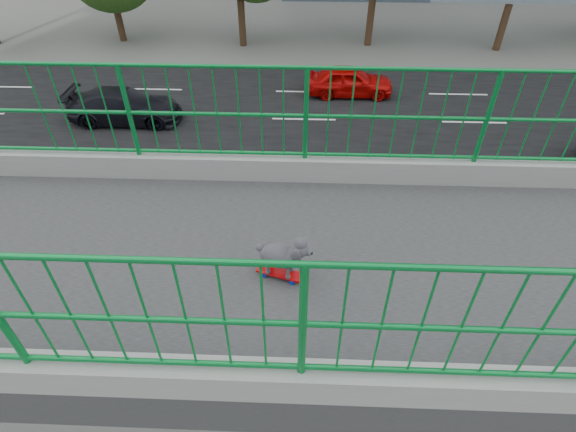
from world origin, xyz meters
The scene contains 7 objects.
road centered at (-13.00, 0.00, 0.01)m, with size 18.00×90.00×0.02m, color black.
footbridge centered at (0.00, 0.00, 5.22)m, with size 3.00×24.00×7.00m.
railing centered at (0.00, 0.00, 7.21)m, with size 3.00×24.00×1.42m.
skateboard centered at (0.24, -0.22, 7.04)m, with size 0.25×0.46×0.06m.
poodle centered at (0.24, -0.19, 7.30)m, with size 0.32×0.53×0.45m.
car_3 centered at (-15.60, -8.31, 0.75)m, with size 2.10×5.16×1.50m, color black.
car_4 centered at (-18.80, 2.29, 0.74)m, with size 1.75×4.36×1.49m, color #C00907.
Camera 1 is at (3.13, -0.03, 10.22)m, focal length 27.88 mm.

